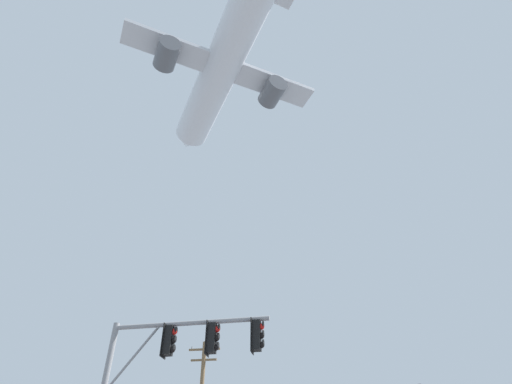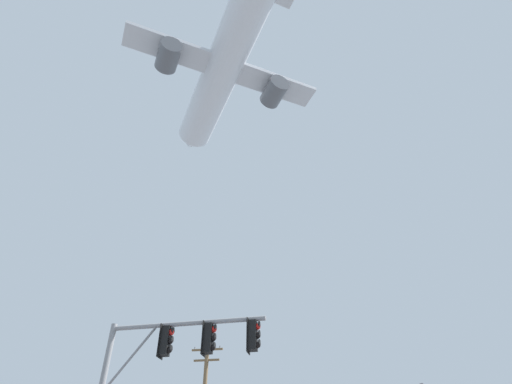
# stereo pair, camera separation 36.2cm
# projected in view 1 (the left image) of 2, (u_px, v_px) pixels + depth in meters

# --- Properties ---
(signal_pole_near) EXTENTS (5.32, 0.57, 6.25)m
(signal_pole_near) POSITION_uv_depth(u_px,v_px,m) (169.00, 366.00, 12.64)
(signal_pole_near) COLOR gray
(signal_pole_near) RESTS_ON ground
(airplane) EXTENTS (20.00, 25.90, 7.78)m
(airplane) POSITION_uv_depth(u_px,v_px,m) (221.00, 69.00, 46.27)
(airplane) COLOR white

